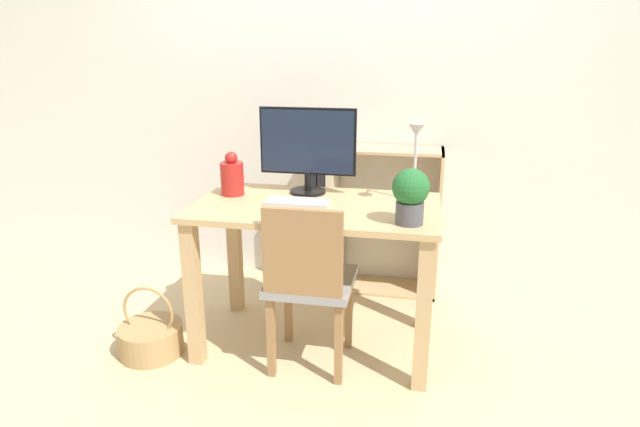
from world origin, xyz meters
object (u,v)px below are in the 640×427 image
(vase, at_px, (232,177))
(bookshelf, at_px, (349,226))
(desk_lamp, at_px, (415,155))
(chair, at_px, (309,280))
(potted_plant, at_px, (410,194))
(keyboard, at_px, (298,202))
(basket, at_px, (151,337))
(monitor, at_px, (308,145))

(vase, relative_size, bookshelf, 0.25)
(vase, distance_m, bookshelf, 0.95)
(desk_lamp, relative_size, bookshelf, 0.43)
(vase, relative_size, chair, 0.27)
(potted_plant, bearing_deg, bookshelf, 112.91)
(vase, xyz_separation_m, chair, (0.48, -0.33, -0.40))
(keyboard, height_order, bookshelf, bookshelf)
(keyboard, relative_size, basket, 0.85)
(keyboard, xyz_separation_m, vase, (-0.37, 0.09, 0.09))
(basket, bearing_deg, bookshelf, 49.03)
(chair, bearing_deg, basket, 176.13)
(keyboard, bearing_deg, monitor, 88.07)
(monitor, distance_m, basket, 1.28)
(vase, relative_size, potted_plant, 0.92)
(potted_plant, relative_size, chair, 0.29)
(keyboard, relative_size, desk_lamp, 0.78)
(keyboard, bearing_deg, vase, 166.16)
(potted_plant, bearing_deg, vase, 161.92)
(basket, bearing_deg, potted_plant, 2.41)
(monitor, height_order, desk_lamp, monitor)
(vase, height_order, desk_lamp, desk_lamp)
(keyboard, relative_size, vase, 1.38)
(chair, bearing_deg, keyboard, 108.40)
(keyboard, height_order, potted_plant, potted_plant)
(monitor, xyz_separation_m, desk_lamp, (0.55, -0.10, -0.01))
(vase, bearing_deg, basket, -134.41)
(desk_lamp, bearing_deg, monitor, 170.22)
(keyboard, distance_m, vase, 0.39)
(desk_lamp, distance_m, bookshelf, 0.97)
(keyboard, bearing_deg, bookshelf, 78.37)
(basket, bearing_deg, chair, 2.08)
(desk_lamp, xyz_separation_m, bookshelf, (-0.41, 0.63, -0.60))
(monitor, height_order, keyboard, monitor)
(monitor, distance_m, desk_lamp, 0.56)
(potted_plant, bearing_deg, monitor, 142.85)
(monitor, distance_m, bookshelf, 0.83)
(monitor, bearing_deg, vase, -163.42)
(desk_lamp, bearing_deg, vase, -178.93)
(vase, height_order, basket, vase)
(vase, xyz_separation_m, basket, (-0.35, -0.36, -0.78))
(chair, height_order, bookshelf, bookshelf)
(desk_lamp, height_order, potted_plant, desk_lamp)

